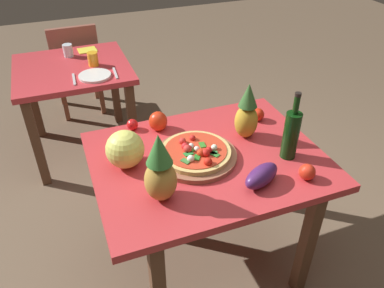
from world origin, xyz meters
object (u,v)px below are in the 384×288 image
melon (125,149)px  dinner_plate (95,76)px  pizza (196,152)px  display_table (207,172)px  tomato_beside_pepper (307,172)px  bell_pepper (158,121)px  tomato_at_corner (258,115)px  wine_bottle (291,134)px  fork_utensil (74,79)px  background_table (74,82)px  pizza_board (196,156)px  pineapple_left (160,171)px  knife_utensil (115,73)px  dining_chair (76,64)px  drinking_glass_juice (93,59)px  pineapple_right (247,114)px  tomato_near_board (132,125)px  drinking_glass_water (68,51)px  tomato_by_bottle (118,140)px  eggplant (262,176)px  napkin_folded (87,50)px

melon → dinner_plate: (0.01, 1.03, -0.08)m
pizza → dinner_plate: 1.15m
display_table → tomato_beside_pepper: tomato_beside_pepper is taller
display_table → bell_pepper: bearing=115.1°
melon → tomato_at_corner: melon is taller
display_table → tomato_beside_pepper: size_ratio=14.74×
wine_bottle → fork_utensil: (-0.88, 1.24, -0.13)m
background_table → tomato_beside_pepper: 1.87m
pizza_board → pizza: size_ratio=1.17×
pineapple_left → fork_utensil: pineapple_left is taller
background_table → melon: bearing=-84.6°
knife_utensil → pizza: bearing=-77.6°
background_table → dinner_plate: size_ratio=3.68×
pizza → tomato_beside_pepper: size_ratio=4.52×
melon → pineapple_left: bearing=-72.0°
dining_chair → drinking_glass_juice: dining_chair is taller
pizza → dinner_plate: (-0.31, 1.10, -0.03)m
dining_chair → melon: 1.91m
pineapple_right → knife_utensil: (-0.49, 1.01, -0.13)m
pizza_board → pineapple_right: pineapple_right is taller
dining_chair → pineapple_right: (0.69, -1.86, 0.38)m
background_table → melon: 1.29m
dining_chair → dinner_plate: 0.89m
melon → tomato_near_board: size_ratio=2.96×
pizza_board → tomato_beside_pepper: (0.41, -0.32, 0.03)m
background_table → drinking_glass_water: bearing=88.5°
bell_pepper → tomato_by_bottle: bearing=-159.8°
drinking_glass_juice → pineapple_right: bearing=-63.5°
wine_bottle → eggplant: (-0.22, -0.13, -0.09)m
display_table → drinking_glass_water: size_ratio=11.99×
tomato_beside_pepper → tomato_by_bottle: 0.92m
display_table → tomato_by_bottle: size_ratio=14.26×
fork_utensil → knife_utensil: bearing=2.8°
tomato_by_bottle → fork_utensil: size_ratio=0.43×
display_table → dining_chair: 2.02m
background_table → bell_pepper: size_ratio=7.42×
display_table → tomato_at_corner: size_ratio=15.58×
background_table → fork_utensil: bearing=-91.9°
wine_bottle → eggplant: size_ratio=1.73×
background_table → napkin_folded: 0.33m
bell_pepper → drinking_glass_water: size_ratio=1.17×
pizza_board → bell_pepper: 0.33m
display_table → tomato_at_corner: tomato_at_corner is taller
eggplant → fork_utensil: 1.53m
pineapple_left → knife_utensil: pineapple_left is taller
fork_utensil → pineapple_left: bearing=-77.8°
pizza_board → tomato_beside_pepper: 0.52m
drinking_glass_water → napkin_folded: (0.15, 0.07, -0.04)m
melon → tomato_beside_pepper: melon is taller
tomato_by_bottle → background_table: bearing=95.9°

